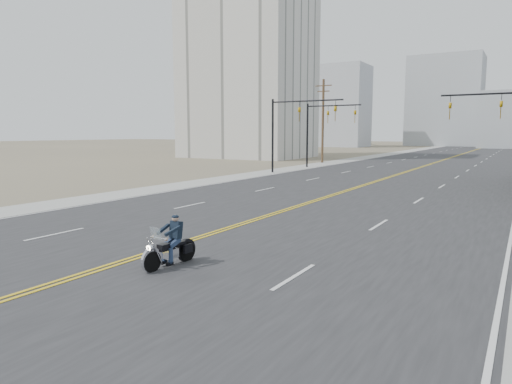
{
  "coord_description": "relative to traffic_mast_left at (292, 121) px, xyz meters",
  "views": [
    {
      "loc": [
        10.12,
        -6.59,
        3.82
      ],
      "look_at": [
        1.39,
        8.08,
        1.6
      ],
      "focal_mm": 32.0,
      "sensor_mm": 36.0,
      "label": 1
    }
  ],
  "objects": [
    {
      "name": "sidewalk_left",
      "position": [
        -2.52,
        38.0,
        -4.93
      ],
      "size": [
        3.0,
        200.0,
        0.01
      ],
      "primitive_type": "cube",
      "color": "#A5A5A0",
      "rests_on": "ground"
    },
    {
      "name": "apartment_block",
      "position": [
        -19.02,
        23.0,
        10.06
      ],
      "size": [
        18.0,
        14.0,
        30.0
      ],
      "primitive_type": "cube",
      "color": "silver",
      "rests_on": "ground"
    },
    {
      "name": "utility_pole_left",
      "position": [
        -3.52,
        16.0,
        0.54
      ],
      "size": [
        2.2,
        0.3,
        10.5
      ],
      "color": "brown",
      "rests_on": "ground"
    },
    {
      "name": "haze_bldg_d",
      "position": [
        -3.02,
        108.0,
        8.06
      ],
      "size": [
        20.0,
        15.0,
        26.0
      ],
      "primitive_type": "cube",
      "color": "#ADB2B7",
      "rests_on": "ground"
    },
    {
      "name": "traffic_mast_far",
      "position": [
        -0.33,
        8.0,
        -0.06
      ],
      "size": [
        6.1,
        0.26,
        7.0
      ],
      "color": "black",
      "rests_on": "ground"
    },
    {
      "name": "road",
      "position": [
        8.98,
        38.0,
        -4.93
      ],
      "size": [
        20.0,
        200.0,
        0.01
      ],
      "primitive_type": "cube",
      "color": "#303033",
      "rests_on": "ground"
    },
    {
      "name": "haze_bldg_f",
      "position": [
        -41.02,
        98.0,
        3.06
      ],
      "size": [
        12.0,
        12.0,
        16.0
      ],
      "primitive_type": "cube",
      "color": "#ADB2B7",
      "rests_on": "ground"
    },
    {
      "name": "traffic_mast_left",
      "position": [
        0.0,
        0.0,
        0.0
      ],
      "size": [
        7.1,
        0.26,
        7.0
      ],
      "color": "black",
      "rests_on": "ground"
    },
    {
      "name": "haze_bldg_a",
      "position": [
        -26.02,
        83.0,
        6.06
      ],
      "size": [
        14.0,
        12.0,
        22.0
      ],
      "primitive_type": "cube",
      "color": "#B7BCC6",
      "rests_on": "ground"
    },
    {
      "name": "motorcyclist",
      "position": [
        10.46,
        -28.92,
        -4.2
      ],
      "size": [
        0.97,
        1.96,
        1.48
      ],
      "primitive_type": null,
      "rotation": [
        0.0,
        0.0,
        3.05
      ],
      "color": "black",
      "rests_on": "ground"
    },
    {
      "name": "ground_plane",
      "position": [
        8.98,
        -32.0,
        -4.94
      ],
      "size": [
        400.0,
        400.0,
        0.0
      ],
      "primitive_type": "plane",
      "color": "#776D56",
      "rests_on": "ground"
    },
    {
      "name": "traffic_mast_right",
      "position": [
        17.95,
        0.0,
        0.0
      ],
      "size": [
        7.1,
        0.26,
        7.0
      ],
      "color": "black",
      "rests_on": "ground"
    }
  ]
}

